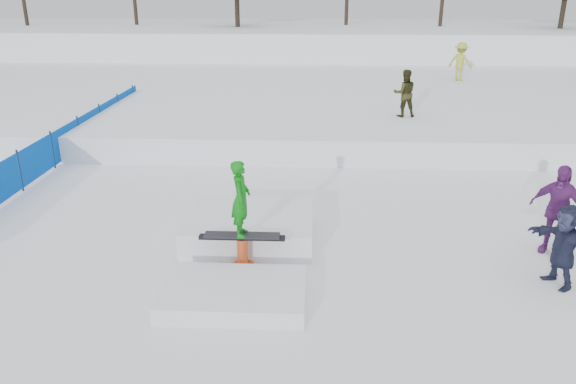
{
  "coord_description": "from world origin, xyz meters",
  "views": [
    {
      "loc": [
        1.01,
        -8.57,
        5.06
      ],
      "look_at": [
        0.5,
        2.0,
        1.1
      ],
      "focal_mm": 35.0,
      "sensor_mm": 36.0,
      "label": 1
    }
  ],
  "objects_px": {
    "spectator_purple": "(557,210)",
    "jib_rail_feature": "(246,240)",
    "walker_olive": "(405,93)",
    "walker_ygreen": "(460,62)",
    "spectator_dark": "(564,246)",
    "safety_fence": "(53,150)"
  },
  "relations": [
    {
      "from": "spectator_purple",
      "to": "jib_rail_feature",
      "type": "bearing_deg",
      "value": -135.38
    },
    {
      "from": "walker_olive",
      "to": "walker_ygreen",
      "type": "height_order",
      "value": "walker_ygreen"
    },
    {
      "from": "spectator_purple",
      "to": "jib_rail_feature",
      "type": "xyz_separation_m",
      "value": [
        -6.06,
        -0.39,
        -0.61
      ]
    },
    {
      "from": "spectator_dark",
      "to": "jib_rail_feature",
      "type": "height_order",
      "value": "jib_rail_feature"
    },
    {
      "from": "safety_fence",
      "to": "walker_olive",
      "type": "bearing_deg",
      "value": 19.46
    },
    {
      "from": "safety_fence",
      "to": "walker_ygreen",
      "type": "xyz_separation_m",
      "value": [
        14.13,
        11.24,
        1.11
      ]
    },
    {
      "from": "walker_ygreen",
      "to": "spectator_dark",
      "type": "distance_m",
      "value": 17.54
    },
    {
      "from": "spectator_dark",
      "to": "jib_rail_feature",
      "type": "distance_m",
      "value": 5.77
    },
    {
      "from": "spectator_purple",
      "to": "safety_fence",
      "type": "bearing_deg",
      "value": -160.51
    },
    {
      "from": "jib_rail_feature",
      "to": "safety_fence",
      "type": "bearing_deg",
      "value": 139.98
    },
    {
      "from": "walker_olive",
      "to": "safety_fence",
      "type": "bearing_deg",
      "value": 14.56
    },
    {
      "from": "spectator_dark",
      "to": "safety_fence",
      "type": "bearing_deg",
      "value": -138.35
    },
    {
      "from": "safety_fence",
      "to": "walker_olive",
      "type": "height_order",
      "value": "walker_olive"
    },
    {
      "from": "walker_ygreen",
      "to": "spectator_dark",
      "type": "xyz_separation_m",
      "value": [
        -2.24,
        -17.38,
        -0.9
      ]
    },
    {
      "from": "walker_ygreen",
      "to": "jib_rail_feature",
      "type": "distance_m",
      "value": 18.31
    },
    {
      "from": "safety_fence",
      "to": "walker_olive",
      "type": "xyz_separation_m",
      "value": [
        10.51,
        3.71,
        1.04
      ]
    },
    {
      "from": "walker_ygreen",
      "to": "spectator_dark",
      "type": "height_order",
      "value": "walker_ygreen"
    },
    {
      "from": "jib_rail_feature",
      "to": "spectator_purple",
      "type": "bearing_deg",
      "value": 3.66
    },
    {
      "from": "walker_ygreen",
      "to": "spectator_purple",
      "type": "relative_size",
      "value": 0.95
    },
    {
      "from": "walker_olive",
      "to": "spectator_dark",
      "type": "distance_m",
      "value": 9.97
    },
    {
      "from": "walker_olive",
      "to": "jib_rail_feature",
      "type": "bearing_deg",
      "value": 59.35
    },
    {
      "from": "spectator_purple",
      "to": "spectator_dark",
      "type": "xyz_separation_m",
      "value": [
        -0.38,
        -1.31,
        -0.15
      ]
    }
  ]
}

